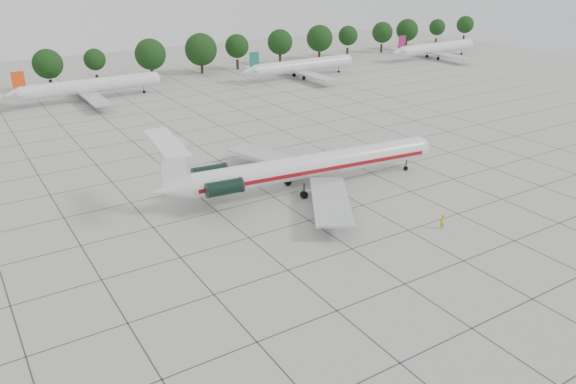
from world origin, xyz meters
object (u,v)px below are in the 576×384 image
at_px(main_airliner, 300,167).
at_px(bg_airliner_c, 90,86).
at_px(ground_crew, 442,221).
at_px(bg_airliner_d, 302,66).
at_px(bg_airliner_e, 435,48).

relative_size(main_airliner, bg_airliner_c, 1.39).
relative_size(ground_crew, bg_airliner_d, 0.06).
distance_m(ground_crew, bg_airliner_e, 111.77).
xyz_separation_m(main_airliner, bg_airliner_c, (-10.35, 63.76, -0.35)).
bearing_deg(main_airliner, bg_airliner_c, 105.97).
relative_size(bg_airliner_c, bg_airliner_e, 1.00).
bearing_deg(bg_airliner_d, main_airliner, -123.82).
bearing_deg(main_airliner, ground_crew, -60.26).
height_order(ground_crew, bg_airliner_d, bg_airliner_d).
distance_m(bg_airliner_c, bg_airliner_d, 50.05).
bearing_deg(ground_crew, bg_airliner_c, -87.20).
height_order(main_airliner, bg_airliner_e, main_airliner).
height_order(bg_airliner_c, bg_airliner_d, same).
bearing_deg(main_airliner, bg_airliner_d, 62.93).
bearing_deg(bg_airliner_d, ground_crew, -112.64).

